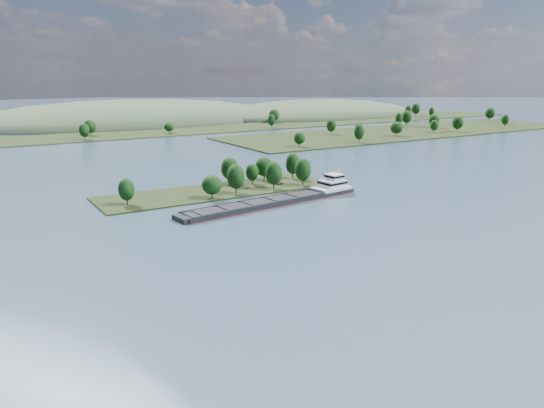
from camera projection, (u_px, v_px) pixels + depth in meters
ground at (299, 227)px, 171.08m from camera, size 1800.00×1800.00×0.00m
tree_island at (236, 181)px, 223.01m from camera, size 100.00×30.28×13.16m
right_bank at (410, 130)px, 436.78m from camera, size 320.00×90.00×15.13m
back_shoreline at (105, 135)px, 407.28m from camera, size 900.00×60.00×15.56m
hill_east at (316, 116)px, 592.04m from camera, size 260.00×140.00×36.00m
hill_west at (131, 122)px, 516.11m from camera, size 320.00×160.00×44.00m
cargo_barge at (283, 199)px, 202.72m from camera, size 79.73×18.79×10.71m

